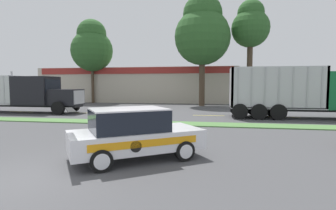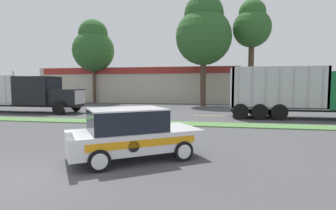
{
  "view_description": "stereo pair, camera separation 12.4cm",
  "coord_description": "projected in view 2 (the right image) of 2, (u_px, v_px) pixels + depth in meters",
  "views": [
    {
      "loc": [
        4.6,
        -5.69,
        2.34
      ],
      "look_at": [
        2.1,
        8.32,
        1.25
      ],
      "focal_mm": 28.0,
      "sensor_mm": 36.0,
      "label": 1
    },
    {
      "loc": [
        4.72,
        -5.67,
        2.34
      ],
      "look_at": [
        2.1,
        8.32,
        1.25
      ],
      "focal_mm": 28.0,
      "sensor_mm": 36.0,
      "label": 2
    }
  ],
  "objects": [
    {
      "name": "centre_line_6",
      "position": [
        284.0,
        117.0,
        19.04
      ],
      "size": [
        2.4,
        0.14,
        0.01
      ],
      "primitive_type": "cube",
      "color": "yellow",
      "rests_on": "ground_plane"
    },
    {
      "name": "dump_truck_lead",
      "position": [
        25.0,
        94.0,
        22.28
      ],
      "size": [
        12.44,
        2.62,
        3.47
      ],
      "color": "black",
      "rests_on": "ground_plane"
    },
    {
      "name": "ground_plane",
      "position": [
        26.0,
        178.0,
        6.6
      ],
      "size": [
        600.0,
        600.0,
        0.0
      ],
      "primitive_type": "plane",
      "color": "#474749"
    },
    {
      "name": "dump_truck_mid",
      "position": [
        328.0,
        95.0,
        17.84
      ],
      "size": [
        11.28,
        2.76,
        3.58
      ],
      "color": "black",
      "rests_on": "ground_plane"
    },
    {
      "name": "store_building_backdrop",
      "position": [
        145.0,
        85.0,
        39.57
      ],
      "size": [
        26.79,
        12.1,
        4.62
      ],
      "color": "#BCB29E",
      "rests_on": "ground_plane"
    },
    {
      "name": "tree_behind_centre",
      "position": [
        204.0,
        32.0,
        28.79
      ],
      "size": [
        6.16,
        6.16,
        12.23
      ],
      "color": "#473828",
      "rests_on": "ground_plane"
    },
    {
      "name": "centre_line_3",
      "position": [
        80.0,
        113.0,
        22.01
      ],
      "size": [
        2.4,
        0.14,
        0.01
      ],
      "primitive_type": "cube",
      "color": "yellow",
      "rests_on": "ground_plane"
    },
    {
      "name": "tree_behind_left",
      "position": [
        93.0,
        47.0,
        33.88
      ],
      "size": [
        5.33,
        5.33,
        10.75
      ],
      "color": "#473828",
      "rests_on": "ground_plane"
    },
    {
      "name": "tree_behind_right",
      "position": [
        252.0,
        26.0,
        28.92
      ],
      "size": [
        4.18,
        4.18,
        11.74
      ],
      "color": "#473828",
      "rests_on": "ground_plane"
    },
    {
      "name": "rally_car",
      "position": [
        132.0,
        133.0,
        8.26
      ],
      "size": [
        4.41,
        3.84,
        1.65
      ],
      "color": "white",
      "rests_on": "ground_plane"
    },
    {
      "name": "centre_line_2",
      "position": [
        23.0,
        112.0,
        23.0
      ],
      "size": [
        2.4,
        0.14,
        0.01
      ],
      "primitive_type": "cube",
      "color": "yellow",
      "rests_on": "ground_plane"
    },
    {
      "name": "centre_line_5",
      "position": [
        209.0,
        115.0,
        20.03
      ],
      "size": [
        2.4,
        0.14,
        0.01
      ],
      "primitive_type": "cube",
      "color": "yellow",
      "rests_on": "ground_plane"
    },
    {
      "name": "centre_line_4",
      "position": [
        142.0,
        114.0,
        21.02
      ],
      "size": [
        2.4,
        0.14,
        0.01
      ],
      "primitive_type": "cube",
      "color": "yellow",
      "rests_on": "ground_plane"
    },
    {
      "name": "grass_verge",
      "position": [
        139.0,
        123.0,
        16.09
      ],
      "size": [
        120.0,
        1.61,
        0.06
      ],
      "primitive_type": "cube",
      "color": "#517F42",
      "rests_on": "ground_plane"
    }
  ]
}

